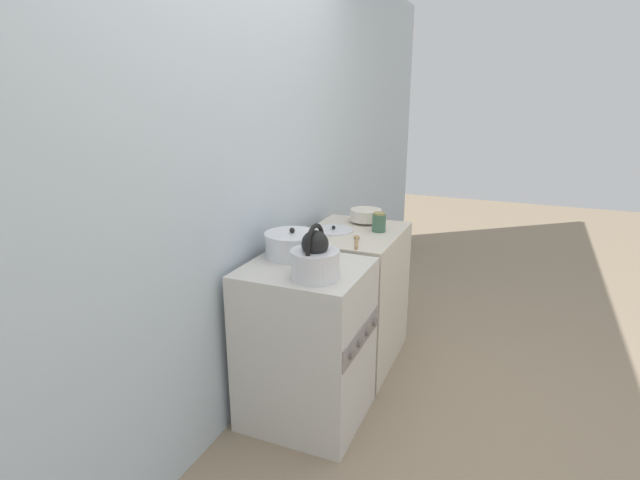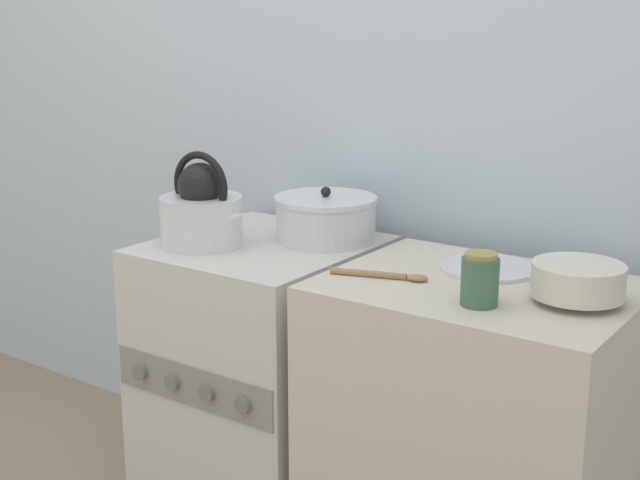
% 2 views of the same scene
% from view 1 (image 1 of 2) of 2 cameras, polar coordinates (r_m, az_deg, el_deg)
% --- Properties ---
extents(ground_plane, '(12.00, 12.00, 0.00)m').
position_cam_1_polar(ground_plane, '(2.74, 4.45, -20.62)').
color(ground_plane, gray).
extents(wall_back, '(7.00, 0.06, 2.50)m').
position_cam_1_polar(wall_back, '(2.49, -9.46, 7.02)').
color(wall_back, silver).
rests_on(wall_back, ground_plane).
extents(stove, '(0.55, 0.61, 0.84)m').
position_cam_1_polar(stove, '(2.60, -1.59, -11.78)').
color(stove, beige).
rests_on(stove, ground_plane).
extents(counter, '(0.71, 0.55, 0.84)m').
position_cam_1_polar(counter, '(3.15, 3.72, -6.43)').
color(counter, beige).
rests_on(counter, ground_plane).
extents(kettle, '(0.28, 0.22, 0.26)m').
position_cam_1_polar(kettle, '(2.25, -0.54, -2.15)').
color(kettle, silver).
rests_on(kettle, stove).
extents(cooking_pot, '(0.29, 0.29, 0.15)m').
position_cam_1_polar(cooking_pot, '(2.57, -3.18, -0.51)').
color(cooking_pot, silver).
rests_on(cooking_pot, stove).
extents(enamel_bowl, '(0.20, 0.20, 0.09)m').
position_cam_1_polar(enamel_bowl, '(3.21, 5.26, 2.85)').
color(enamel_bowl, beige).
rests_on(enamel_bowl, counter).
extents(storage_jar, '(0.08, 0.08, 0.12)m').
position_cam_1_polar(storage_jar, '(3.01, 6.76, 2.02)').
color(storage_jar, '#3F664C').
rests_on(storage_jar, counter).
extents(loose_pot_lid, '(0.24, 0.24, 0.03)m').
position_cam_1_polar(loose_pot_lid, '(3.02, 1.56, 1.15)').
color(loose_pot_lid, silver).
rests_on(loose_pot_lid, counter).
extents(wooden_spoon, '(0.23, 0.10, 0.02)m').
position_cam_1_polar(wooden_spoon, '(2.80, 4.20, -0.10)').
color(wooden_spoon, '#A37A4C').
rests_on(wooden_spoon, counter).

